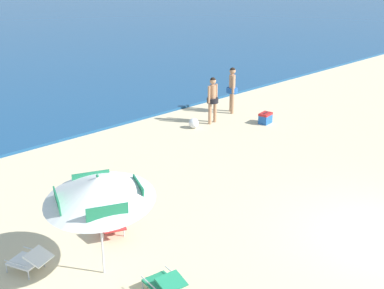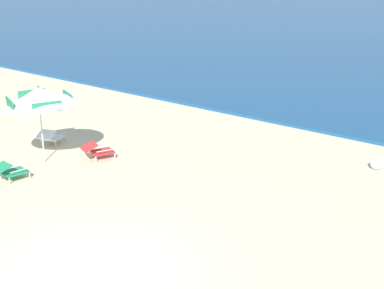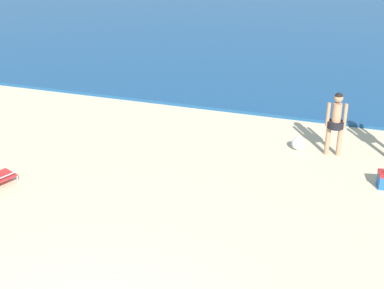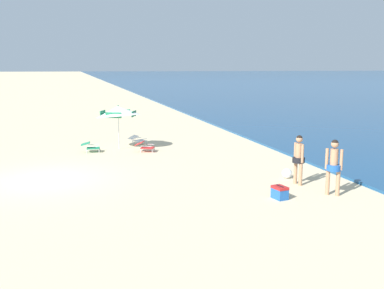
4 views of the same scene
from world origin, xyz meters
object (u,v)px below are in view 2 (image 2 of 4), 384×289
Objects in this scene: lounge_chair_beside_umbrella at (98,150)px; lounge_chair_facing_sea at (51,136)px; beach_umbrella_striped_main at (39,97)px; lounge_chair_under_umbrella at (10,170)px; beach_ball at (377,163)px.

lounge_chair_facing_sea is at bearing -178.54° from lounge_chair_beside_umbrella.
lounge_chair_beside_umbrella is at bearing 1.46° from lounge_chair_facing_sea.
beach_umbrella_striped_main is at bearing -45.15° from lounge_chair_facing_sea.
lounge_chair_beside_umbrella reaches higher than lounge_chair_under_umbrella.
beach_ball is (7.55, 5.34, -1.72)m from beach_umbrella_striped_main.
beach_umbrella_striped_main is 3.30× the size of lounge_chair_under_umbrella.
beach_ball is at bearing 43.48° from lounge_chair_under_umbrella.
lounge_chair_under_umbrella is at bearing -58.80° from lounge_chair_facing_sea.
lounge_chair_beside_umbrella is 2.77× the size of beach_ball.
lounge_chair_facing_sea is 2.75× the size of beach_ball.
beach_umbrella_striped_main is 2.21m from lounge_chair_beside_umbrella.
lounge_chair_under_umbrella is 0.90× the size of lounge_chair_beside_umbrella.
beach_umbrella_striped_main is at bearing 107.23° from lounge_chair_under_umbrella.
lounge_chair_beside_umbrella is at bearing 77.52° from lounge_chair_under_umbrella.
lounge_chair_facing_sea is (-1.50, 2.48, -0.00)m from lounge_chair_under_umbrella.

